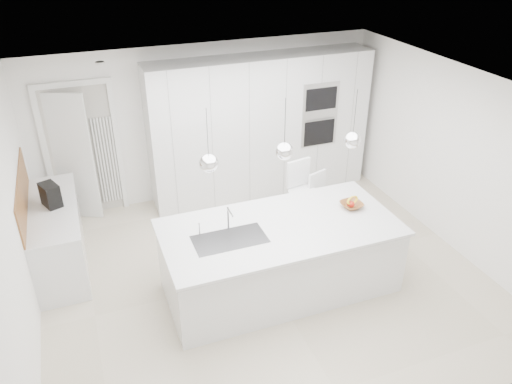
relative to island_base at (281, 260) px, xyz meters
name	(u,v)px	position (x,y,z in m)	size (l,w,h in m)	color
floor	(264,275)	(-0.10, 0.30, -0.43)	(5.50, 5.50, 0.00)	beige
wall_back	(207,122)	(-0.10, 2.80, 0.82)	(5.50, 5.50, 0.00)	white
wall_left	(15,239)	(-2.85, 0.30, 0.82)	(5.00, 5.00, 0.00)	white
ceiling	(266,91)	(-0.10, 0.30, 2.07)	(5.50, 5.50, 0.00)	white
tall_cabinets	(261,127)	(0.70, 2.50, 0.72)	(3.60, 0.60, 2.30)	silver
oven_stack	(320,115)	(1.60, 2.19, 0.92)	(0.62, 0.04, 1.05)	#A5A5A8
doorway_frame	(83,153)	(-2.05, 2.77, 0.59)	(1.11, 0.08, 2.13)	white
hallway_door	(66,158)	(-2.30, 2.72, 0.57)	(0.82, 0.04, 2.00)	white
radiator	(107,161)	(-1.73, 2.76, 0.42)	(0.32, 0.04, 1.40)	white
left_base_cabinets	(58,237)	(-2.55, 1.50, 0.00)	(0.60, 1.80, 0.86)	silver
left_worktop	(51,208)	(-2.55, 1.50, 0.45)	(0.62, 1.82, 0.04)	silver
oak_backsplash	(22,194)	(-2.84, 1.50, 0.72)	(0.02, 1.80, 0.50)	#8F6037
island_base	(281,260)	(0.00, 0.00, 0.00)	(2.80, 1.20, 0.86)	silver
island_worktop	(280,227)	(0.00, 0.05, 0.45)	(2.84, 1.40, 0.04)	silver
island_sink	(230,245)	(-0.65, 0.00, 0.39)	(0.84, 0.44, 0.18)	#3F3F42
island_tap	(228,219)	(-0.60, 0.20, 0.62)	(0.02, 0.02, 0.30)	white
pendant_left	(209,163)	(-0.85, 0.00, 1.47)	(0.20, 0.20, 0.20)	white
pendant_mid	(284,151)	(0.00, 0.00, 1.47)	(0.20, 0.20, 0.20)	white
pendant_right	(352,140)	(0.85, 0.00, 1.47)	(0.20, 0.20, 0.20)	white
fruit_bowl	(352,205)	(1.02, 0.13, 0.50)	(0.28, 0.28, 0.07)	#8F6037
espresso_machine	(50,195)	(-2.53, 1.54, 0.62)	(0.18, 0.28, 0.30)	black
bar_stool_left	(302,203)	(0.71, 0.92, 0.16)	(0.39, 0.55, 1.19)	white
bar_stool_right	(320,208)	(0.97, 0.87, 0.07)	(0.33, 0.46, 0.99)	white
apple_a	(350,203)	(0.98, 0.12, 0.54)	(0.08, 0.08, 0.08)	red
apple_b	(351,204)	(0.99, 0.10, 0.54)	(0.08, 0.08, 0.08)	red
banana_bunch	(352,200)	(1.02, 0.12, 0.58)	(0.20, 0.20, 0.03)	yellow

